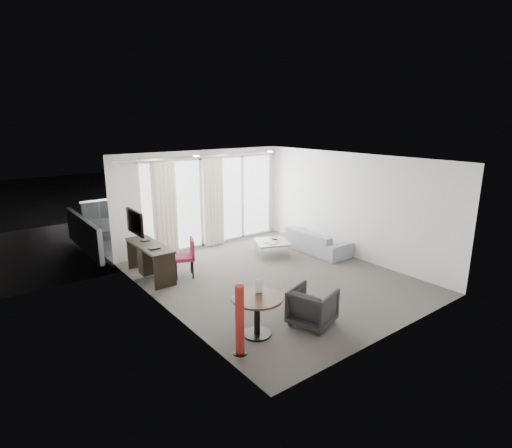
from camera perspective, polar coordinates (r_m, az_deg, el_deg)
floor at (r=8.86m, az=2.37°, el=-7.69°), size 5.00×6.00×0.00m
ceiling at (r=8.23m, az=2.56°, el=9.30°), size 5.00×6.00×0.00m
wall_left at (r=7.17m, az=-13.12°, el=-2.50°), size 0.00×6.00×2.60m
wall_right at (r=10.19m, az=13.36°, el=2.57°), size 0.00×6.00×2.60m
wall_front at (r=6.53m, az=19.55°, el=-4.70°), size 5.00×0.00×2.60m
window_panel at (r=11.03m, az=-6.28°, el=3.25°), size 4.00×0.02×2.38m
window_frame at (r=11.01m, az=-6.24°, el=3.24°), size 4.10×0.06×2.44m
curtain_left at (r=10.23m, az=-12.77°, el=2.07°), size 0.60×0.20×2.38m
curtain_right at (r=10.86m, az=-6.06°, el=3.08°), size 0.60×0.20×2.38m
curtain_track at (r=10.56m, az=-7.41°, el=9.57°), size 4.80×0.04×0.04m
downlight_a at (r=9.05m, az=-8.52°, el=9.58°), size 0.12×0.12×0.02m
downlight_b at (r=10.22m, az=2.00°, el=10.30°), size 0.12×0.12×0.02m
desk at (r=9.08m, az=-14.85°, el=-5.11°), size 0.50×1.59×0.74m
tv at (r=8.48m, az=-16.93°, el=0.24°), size 0.05×0.80×0.50m
desk_chair at (r=8.92m, az=-10.31°, el=-4.80°), size 0.60×0.59×0.86m
round_table at (r=6.54m, az=0.15°, el=-13.02°), size 0.97×0.97×0.66m
menu_card at (r=6.53m, az=0.40°, el=-9.28°), size 0.12×0.06×0.22m
red_lamp at (r=5.98m, az=-2.34°, el=-13.60°), size 0.26×0.26×1.08m
tub_armchair at (r=6.93m, az=8.07°, el=-11.61°), size 0.87×0.86×0.64m
coffee_table at (r=10.24m, az=2.31°, el=-3.46°), size 1.07×1.07×0.37m
remote at (r=10.34m, az=2.68°, el=-2.26°), size 0.09×0.17×0.02m
magazine at (r=10.05m, az=2.05°, el=-2.76°), size 0.31×0.36×0.02m
sofa at (r=10.62m, az=8.41°, el=-2.34°), size 0.77×1.97×0.57m
terrace_slab at (r=12.61m, az=-9.68°, el=-1.30°), size 5.60×3.00×0.12m
rattan_chair_a at (r=12.03m, az=-7.05°, el=0.23°), size 0.63×0.63×0.78m
rattan_chair_b at (r=13.49m, az=-2.16°, el=2.01°), size 0.59×0.59×0.82m
rattan_table at (r=12.42m, az=-3.13°, el=0.10°), size 0.61×0.61×0.49m
balustrade at (r=13.75m, az=-12.61°, el=2.29°), size 5.50×0.06×1.05m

